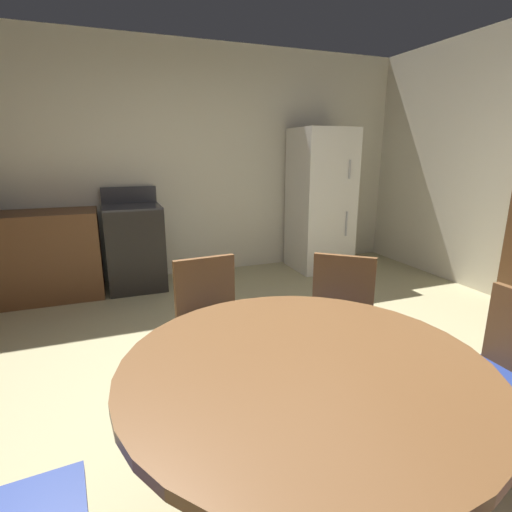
# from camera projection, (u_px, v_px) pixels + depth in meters

# --- Properties ---
(ground_plane) EXTENTS (14.00, 14.00, 0.00)m
(ground_plane) POSITION_uv_depth(u_px,v_px,m) (272.00, 403.00, 2.39)
(ground_plane) COLOR tan
(wall_back) EXTENTS (6.12, 0.12, 2.70)m
(wall_back) POSITION_uv_depth(u_px,v_px,m) (177.00, 163.00, 4.65)
(wall_back) COLOR silver
(wall_back) RESTS_ON ground
(kitchen_counter) EXTENTS (1.83, 0.60, 0.90)m
(kitchen_counter) POSITION_uv_depth(u_px,v_px,m) (2.00, 259.00, 3.88)
(kitchen_counter) COLOR brown
(kitchen_counter) RESTS_ON ground
(oven_range) EXTENTS (0.60, 0.60, 1.10)m
(oven_range) POSITION_uv_depth(u_px,v_px,m) (135.00, 247.00, 4.32)
(oven_range) COLOR black
(oven_range) RESTS_ON ground
(refrigerator) EXTENTS (0.68, 0.68, 1.76)m
(refrigerator) POSITION_uv_depth(u_px,v_px,m) (320.00, 201.00, 4.96)
(refrigerator) COLOR white
(refrigerator) RESTS_ON ground
(dining_table) EXTENTS (1.32, 1.32, 0.76)m
(dining_table) POSITION_uv_depth(u_px,v_px,m) (304.00, 398.00, 1.44)
(dining_table) COLOR brown
(dining_table) RESTS_ON ground
(chair_north) EXTENTS (0.43, 0.43, 0.87)m
(chair_north) POSITION_uv_depth(u_px,v_px,m) (212.00, 321.00, 2.35)
(chair_north) COLOR brown
(chair_north) RESTS_ON ground
(chair_northeast) EXTENTS (0.56, 0.56, 0.87)m
(chair_northeast) POSITION_uv_depth(u_px,v_px,m) (339.00, 318.00, 2.39)
(chair_northeast) COLOR brown
(chair_northeast) RESTS_ON ground
(chair_east) EXTENTS (0.41, 0.41, 0.87)m
(chair_east) POSITION_uv_depth(u_px,v_px,m) (502.00, 373.00, 1.80)
(chair_east) COLOR brown
(chair_east) RESTS_ON ground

